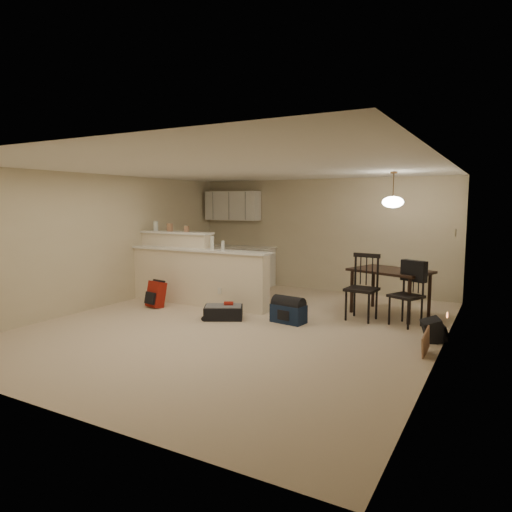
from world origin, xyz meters
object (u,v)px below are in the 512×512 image
Objects in this scene: suitcase at (223,312)px; dining_chair_near at (362,287)px; black_daypack at (433,330)px; red_backpack at (156,294)px; dining_table at (390,275)px; dining_chair_far at (406,294)px; pendant_lamp at (393,202)px; navy_duffel at (288,313)px.

dining_chair_near is at bearing -1.49° from suitcase.
red_backpack is at bearing 72.81° from black_daypack.
red_backpack is at bearing -140.97° from dining_table.
black_daypack is (0.52, -0.66, -0.36)m from dining_chair_far.
black_daypack is at bearing -54.29° from pendant_lamp.
dining_chair_far is at bearing 31.48° from navy_duffel.
dining_table is at bearing 148.51° from dining_chair_far.
pendant_lamp is 0.61× the size of dining_chair_far.
navy_duffel is 2.24m from black_daypack.
dining_chair_near is 3.16× the size of black_daypack.
red_backpack is (-4.01, -1.53, -0.47)m from dining_table.
dining_table is at bearing 32.62° from red_backpack.
dining_chair_near is 0.73m from dining_chair_far.
dining_table is at bearing 53.27° from navy_duffel.
dining_chair_near reaches higher than red_backpack.
black_daypack is (3.32, 0.39, 0.05)m from suitcase.
navy_duffel is (-1.00, -0.76, -0.40)m from dining_chair_near.
pendant_lamp reaches higher than dining_table.
pendant_lamp is at bearing 5.74° from suitcase.
navy_duffel is at bearing -116.59° from dining_table.
red_backpack is 2.69m from navy_duffel.
dining_chair_far is 4.51m from red_backpack.
red_backpack is 0.87× the size of navy_duffel.
dining_table is at bearing 5.74° from suitcase.
pendant_lamp is (-0.00, 0.00, 1.28)m from dining_table.
dining_chair_near is at bearing -155.36° from dining_chair_far.
dining_table is 1.97m from navy_duffel.
pendant_lamp reaches higher than dining_chair_far.
dining_chair_near is 1.09× the size of dining_chair_far.
red_backpack is (-4.40, -0.93, -0.27)m from dining_chair_far.
suitcase is 1.16× the size of navy_duffel.
dining_table is at bearing 0.00° from pendant_lamp.
navy_duffel is at bearing -12.61° from suitcase.
pendant_lamp is 2.40m from black_daypack.
dining_chair_near is 2.00× the size of navy_duffel.
navy_duffel is (2.68, 0.18, -0.09)m from red_backpack.
dining_chair_far is (0.72, -0.01, -0.04)m from dining_chair_near.
dining_chair_near is 2.38m from suitcase.
dining_chair_far is 1.59× the size of suitcase.
pendant_lamp is at bearing 53.27° from navy_duffel.
dining_table is 0.69m from dining_chair_near.
dining_chair_near is 1.47m from black_daypack.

